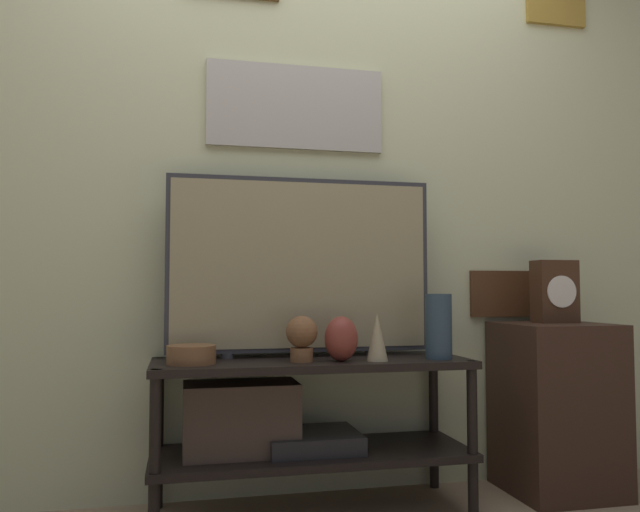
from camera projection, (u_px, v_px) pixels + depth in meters
wall_back at (300, 177)px, 2.75m from camera, size 6.40×0.08×2.70m
media_console at (285, 417)px, 2.41m from camera, size 1.23×0.43×0.59m
television at (301, 265)px, 2.55m from camera, size 1.09×0.05×0.73m
vase_urn_stoneware at (341, 339)px, 2.38m from camera, size 0.13×0.12×0.17m
vase_slim_bronze at (377, 337)px, 2.39m from camera, size 0.08×0.08×0.18m
vase_tall_ceramic at (439, 326)px, 2.47m from camera, size 0.10×0.10×0.26m
vase_wide_bowl at (191, 355)px, 2.29m from camera, size 0.18×0.18×0.07m
decorative_bust at (302, 336)px, 2.36m from camera, size 0.12×0.12×0.17m
side_table at (557, 407)px, 2.67m from camera, size 0.44×0.42×0.72m
mantel_clock at (555, 292)px, 2.74m from camera, size 0.18×0.11×0.27m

